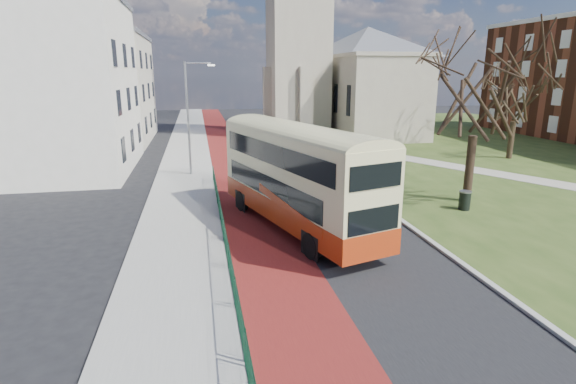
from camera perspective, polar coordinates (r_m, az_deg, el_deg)
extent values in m
plane|color=black|center=(17.24, 2.72, -10.39)|extent=(160.00, 160.00, 0.00)
cube|color=black|center=(36.27, -2.64, 3.20)|extent=(9.00, 120.00, 0.01)
cube|color=#591414|center=(35.97, -6.90, 3.01)|extent=(3.40, 120.00, 0.01)
cube|color=gray|center=(35.87, -12.97, 2.79)|extent=(4.00, 120.00, 0.12)
cube|color=#999993|center=(35.87, -9.78, 2.96)|extent=(0.25, 120.00, 0.13)
cube|color=#999993|center=(39.11, 3.59, 4.13)|extent=(0.25, 80.00, 0.13)
cube|color=#2C4017|center=(48.19, 27.19, 4.51)|extent=(40.00, 80.00, 0.04)
cube|color=#9E998C|center=(35.40, 31.40, 0.79)|extent=(18.84, 32.82, 0.03)
cylinder|color=#0D3923|center=(20.13, -8.23, -3.38)|extent=(0.04, 24.00, 0.04)
cylinder|color=#0D3923|center=(20.44, -8.13, -5.91)|extent=(0.04, 24.00, 0.04)
cube|color=gray|center=(54.61, 1.28, 19.79)|extent=(6.50, 6.50, 24.00)
cube|color=gray|center=(56.95, 9.80, 11.83)|extent=(9.00, 18.00, 9.00)
pyramid|color=#565960|center=(57.11, 10.18, 19.96)|extent=(9.00, 18.00, 3.60)
cube|color=silver|center=(38.48, -27.26, 11.66)|extent=(10.00, 14.00, 12.50)
cube|color=beige|center=(54.10, -22.68, 11.83)|extent=(10.00, 16.00, 11.00)
cube|color=#565960|center=(54.20, -23.31, 17.88)|extent=(10.30, 16.30, 0.50)
cylinder|color=gray|center=(33.27, -12.58, 8.97)|extent=(0.16, 0.16, 8.00)
cylinder|color=gray|center=(33.11, -11.36, 15.78)|extent=(1.80, 0.10, 0.10)
cube|color=silver|center=(33.13, -9.73, 15.59)|extent=(0.50, 0.18, 0.12)
cube|color=#952B0D|center=(21.67, 1.12, -1.94)|extent=(5.91, 11.96, 1.06)
cube|color=beige|center=(21.16, 1.15, 3.43)|extent=(5.87, 11.89, 3.08)
cube|color=black|center=(21.06, -2.46, 0.70)|extent=(2.77, 9.19, 1.01)
cube|color=black|center=(22.29, 3.74, 1.48)|extent=(2.77, 9.19, 1.01)
cube|color=black|center=(20.44, -2.12, 4.83)|extent=(3.04, 10.09, 0.95)
cube|color=black|center=(21.71, 4.25, 5.40)|extent=(3.04, 10.09, 0.95)
cube|color=black|center=(26.48, -4.97, 3.61)|extent=(2.31, 0.75, 1.11)
cube|color=black|center=(26.21, -5.05, 7.02)|extent=(2.31, 0.75, 0.95)
cube|color=orange|center=(26.14, -5.08, 8.33)|extent=(1.84, 0.63, 0.32)
cylinder|color=black|center=(24.75, -5.84, -1.13)|extent=(0.62, 1.15, 1.10)
cylinder|color=black|center=(25.74, -0.76, -0.43)|extent=(0.62, 1.15, 1.10)
cylinder|color=black|center=(18.40, 3.05, -6.84)|extent=(0.62, 1.15, 1.10)
cylinder|color=black|center=(19.70, 9.25, -5.52)|extent=(0.62, 1.15, 1.10)
cylinder|color=black|center=(28.07, 22.05, 2.74)|extent=(0.64, 0.64, 3.86)
cylinder|color=#322619|center=(44.13, 26.46, 5.93)|extent=(0.64, 0.64, 3.23)
cylinder|color=black|center=(26.54, 21.52, -1.06)|extent=(0.79, 0.79, 0.99)
cylinder|color=gray|center=(26.41, 21.62, 0.05)|extent=(0.84, 0.84, 0.07)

